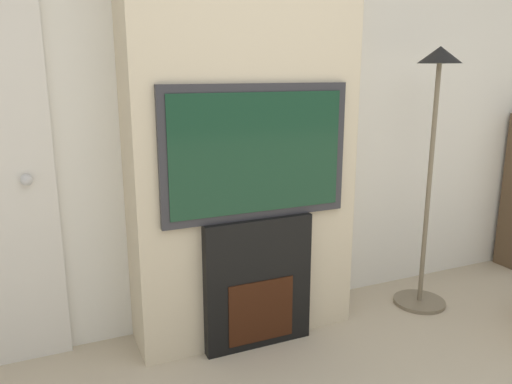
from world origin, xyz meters
TOP-DOWN VIEW (x-y plane):
  - wall_back at (0.00, 2.03)m, footprint 6.00×0.06m
  - chimney_breast at (0.00, 1.81)m, footprint 1.28×0.37m
  - fireplace at (0.00, 1.62)m, footprint 0.63×0.15m
  - television at (0.00, 1.62)m, footprint 1.05×0.07m
  - floor_lamp at (1.21, 1.63)m, footprint 0.34×0.34m

SIDE VIEW (x-z plane):
  - fireplace at x=0.00m, z-range 0.00..0.75m
  - floor_lamp at x=1.21m, z-range 0.27..1.95m
  - television at x=0.00m, z-range 0.75..1.47m
  - wall_back at x=0.00m, z-range 0.00..2.70m
  - chimney_breast at x=0.00m, z-range 0.00..2.70m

